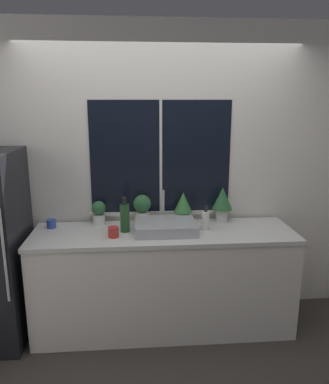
{
  "coord_description": "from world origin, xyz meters",
  "views": [
    {
      "loc": [
        -0.24,
        -2.73,
        2.0
      ],
      "look_at": [
        0.01,
        0.31,
        1.26
      ],
      "focal_mm": 35.0,
      "sensor_mm": 36.0,
      "label": 1
    }
  ],
  "objects_px": {
    "potted_plant_center_right": "(183,205)",
    "potted_plant_center_left": "(142,208)",
    "bottle_tall": "(125,217)",
    "mug_blue": "(51,224)",
    "potted_plant_far_right": "(222,201)",
    "sink": "(165,226)",
    "soap_bottle": "(206,220)",
    "mug_red": "(113,232)",
    "potted_plant_far_left": "(99,212)"
  },
  "relations": [
    {
      "from": "potted_plant_center_right",
      "to": "potted_plant_center_left",
      "type": "bearing_deg",
      "value": 180.0
    },
    {
      "from": "bottle_tall",
      "to": "mug_blue",
      "type": "bearing_deg",
      "value": 167.14
    },
    {
      "from": "potted_plant_far_right",
      "to": "mug_blue",
      "type": "distance_m",
      "value": 1.56
    },
    {
      "from": "mug_blue",
      "to": "potted_plant_far_right",
      "type": "bearing_deg",
      "value": 2.6
    },
    {
      "from": "sink",
      "to": "mug_blue",
      "type": "relative_size",
      "value": 6.42
    },
    {
      "from": "mug_blue",
      "to": "soap_bottle",
      "type": "bearing_deg",
      "value": -6.68
    },
    {
      "from": "bottle_tall",
      "to": "potted_plant_center_left",
      "type": "bearing_deg",
      "value": 54.97
    },
    {
      "from": "bottle_tall",
      "to": "mug_blue",
      "type": "xyz_separation_m",
      "value": [
        -0.65,
        0.15,
        -0.09
      ]
    },
    {
      "from": "sink",
      "to": "soap_bottle",
      "type": "distance_m",
      "value": 0.35
    },
    {
      "from": "potted_plant_center_right",
      "to": "mug_blue",
      "type": "height_order",
      "value": "potted_plant_center_right"
    },
    {
      "from": "bottle_tall",
      "to": "soap_bottle",
      "type": "bearing_deg",
      "value": -0.75
    },
    {
      "from": "sink",
      "to": "potted_plant_center_left",
      "type": "height_order",
      "value": "sink"
    },
    {
      "from": "potted_plant_center_left",
      "to": "mug_red",
      "type": "bearing_deg",
      "value": -125.37
    },
    {
      "from": "potted_plant_center_left",
      "to": "mug_red",
      "type": "xyz_separation_m",
      "value": [
        -0.25,
        -0.35,
        -0.1
      ]
    },
    {
      "from": "sink",
      "to": "bottle_tall",
      "type": "bearing_deg",
      "value": 176.49
    },
    {
      "from": "sink",
      "to": "bottle_tall",
      "type": "relative_size",
      "value": 1.69
    },
    {
      "from": "potted_plant_center_left",
      "to": "sink",
      "type": "bearing_deg",
      "value": -51.5
    },
    {
      "from": "potted_plant_far_right",
      "to": "mug_red",
      "type": "xyz_separation_m",
      "value": [
        -0.99,
        -0.35,
        -0.15
      ]
    },
    {
      "from": "potted_plant_far_left",
      "to": "potted_plant_center_left",
      "type": "xyz_separation_m",
      "value": [
        0.39,
        -0.0,
        0.03
      ]
    },
    {
      "from": "sink",
      "to": "potted_plant_center_left",
      "type": "xyz_separation_m",
      "value": [
        -0.19,
        0.24,
        0.1
      ]
    },
    {
      "from": "mug_red",
      "to": "potted_plant_far_left",
      "type": "bearing_deg",
      "value": 112.98
    },
    {
      "from": "soap_bottle",
      "to": "bottle_tall",
      "type": "xyz_separation_m",
      "value": [
        -0.7,
        0.01,
        0.04
      ]
    },
    {
      "from": "potted_plant_far_right",
      "to": "bottle_tall",
      "type": "height_order",
      "value": "potted_plant_far_right"
    },
    {
      "from": "potted_plant_center_left",
      "to": "potted_plant_far_left",
      "type": "bearing_deg",
      "value": 180.0
    },
    {
      "from": "potted_plant_far_left",
      "to": "potted_plant_center_right",
      "type": "xyz_separation_m",
      "value": [
        0.77,
        -0.0,
        0.05
      ]
    },
    {
      "from": "soap_bottle",
      "to": "mug_red",
      "type": "height_order",
      "value": "soap_bottle"
    },
    {
      "from": "potted_plant_center_right",
      "to": "bottle_tall",
      "type": "distance_m",
      "value": 0.57
    },
    {
      "from": "bottle_tall",
      "to": "mug_blue",
      "type": "distance_m",
      "value": 0.68
    },
    {
      "from": "potted_plant_far_left",
      "to": "mug_red",
      "type": "distance_m",
      "value": 0.38
    },
    {
      "from": "mug_blue",
      "to": "mug_red",
      "type": "xyz_separation_m",
      "value": [
        0.56,
        -0.28,
        0.01
      ]
    },
    {
      "from": "sink",
      "to": "mug_blue",
      "type": "xyz_separation_m",
      "value": [
        -1.0,
        0.17,
        -0.01
      ]
    },
    {
      "from": "potted_plant_far_left",
      "to": "potted_plant_center_right",
      "type": "relative_size",
      "value": 0.77
    },
    {
      "from": "potted_plant_far_right",
      "to": "soap_bottle",
      "type": "xyz_separation_m",
      "value": [
        -0.2,
        -0.23,
        -0.11
      ]
    },
    {
      "from": "potted_plant_center_left",
      "to": "potted_plant_center_right",
      "type": "relative_size",
      "value": 0.94
    },
    {
      "from": "sink",
      "to": "potted_plant_far_left",
      "type": "distance_m",
      "value": 0.64
    },
    {
      "from": "sink",
      "to": "potted_plant_far_right",
      "type": "height_order",
      "value": "potted_plant_far_right"
    },
    {
      "from": "sink",
      "to": "mug_red",
      "type": "distance_m",
      "value": 0.45
    },
    {
      "from": "sink",
      "to": "mug_blue",
      "type": "bearing_deg",
      "value": 170.32
    },
    {
      "from": "potted_plant_far_right",
      "to": "mug_red",
      "type": "height_order",
      "value": "potted_plant_far_right"
    },
    {
      "from": "potted_plant_center_right",
      "to": "mug_blue",
      "type": "bearing_deg",
      "value": -176.6
    },
    {
      "from": "sink",
      "to": "soap_bottle",
      "type": "bearing_deg",
      "value": 1.95
    },
    {
      "from": "potted_plant_center_right",
      "to": "mug_red",
      "type": "bearing_deg",
      "value": -150.8
    },
    {
      "from": "sink",
      "to": "potted_plant_center_left",
      "type": "relative_size",
      "value": 1.96
    },
    {
      "from": "bottle_tall",
      "to": "mug_red",
      "type": "distance_m",
      "value": 0.18
    },
    {
      "from": "sink",
      "to": "mug_blue",
      "type": "height_order",
      "value": "sink"
    },
    {
      "from": "potted_plant_center_right",
      "to": "potted_plant_far_right",
      "type": "relative_size",
      "value": 0.87
    },
    {
      "from": "mug_red",
      "to": "potted_plant_far_right",
      "type": "bearing_deg",
      "value": 19.39
    },
    {
      "from": "potted_plant_center_right",
      "to": "mug_red",
      "type": "height_order",
      "value": "potted_plant_center_right"
    },
    {
      "from": "potted_plant_center_left",
      "to": "mug_blue",
      "type": "xyz_separation_m",
      "value": [
        -0.81,
        -0.07,
        -0.11
      ]
    },
    {
      "from": "potted_plant_far_left",
      "to": "potted_plant_center_right",
      "type": "bearing_deg",
      "value": -0.0
    }
  ]
}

